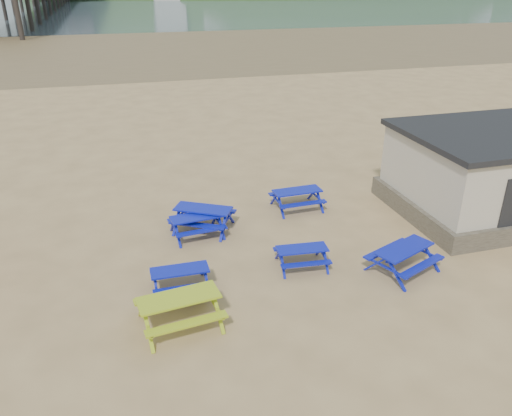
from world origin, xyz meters
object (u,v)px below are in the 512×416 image
object	(u,v)px
amenity_block	(499,171)
picnic_table_blue_b	(204,219)
picnic_table_blue_a	(197,226)
picnic_table_yellow	(180,311)

from	to	relation	value
amenity_block	picnic_table_blue_b	bearing A→B (deg)	172.94
picnic_table_blue_a	picnic_table_yellow	bearing A→B (deg)	-110.85
picnic_table_yellow	picnic_table_blue_b	bearing A→B (deg)	65.75
picnic_table_blue_b	picnic_table_yellow	bearing A→B (deg)	-76.92
picnic_table_blue_a	picnic_table_blue_b	size ratio (longest dim) A/B	0.76
picnic_table_blue_a	picnic_table_blue_b	world-z (taller)	picnic_table_blue_b
picnic_table_yellow	amenity_block	size ratio (longest dim) A/B	0.30
picnic_table_blue_a	picnic_table_blue_b	xyz separation A→B (m)	(0.31, 0.39, 0.04)
picnic_table_blue_b	amenity_block	distance (m)	11.15
picnic_table_blue_a	picnic_table_yellow	xyz separation A→B (m)	(-1.26, -4.73, 0.06)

